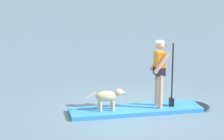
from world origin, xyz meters
TOP-DOWN VIEW (x-y plane):
  - ground_plane at (0.00, 0.00)m, footprint 400.00×400.00m
  - paddleboard at (0.21, -0.10)m, footprint 3.60×2.21m
  - person_paddler at (0.55, -0.25)m, footprint 0.68×0.60m
  - dog at (-0.64, 0.29)m, footprint 0.93×0.48m

SIDE VIEW (x-z plane):
  - ground_plane at x=0.00m, z-range 0.00..0.00m
  - paddleboard at x=0.21m, z-range 0.00..0.10m
  - dog at x=-0.64m, z-range 0.18..0.71m
  - person_paddler at x=0.55m, z-range 0.24..1.94m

